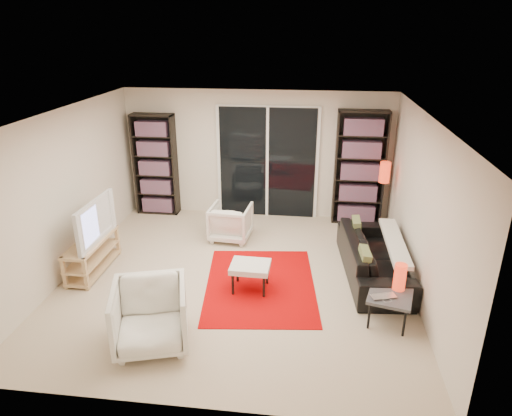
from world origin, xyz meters
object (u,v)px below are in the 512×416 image
object	(u,v)px
bookshelf_left	(156,165)
armchair_back	(231,222)
tv_stand	(93,255)
side_table	(390,298)
bookshelf_right	(360,168)
floor_lamp	(384,180)
armchair_front	(150,316)
ottoman	(250,268)
sofa	(374,257)

from	to	relation	value
bookshelf_left	armchair_back	world-z (taller)	bookshelf_left
tv_stand	side_table	size ratio (longest dim) A/B	1.88
bookshelf_right	floor_lamp	distance (m)	0.62
bookshelf_right	armchair_back	distance (m)	2.55
bookshelf_left	bookshelf_right	xyz separation A→B (m)	(3.85, -0.00, 0.07)
bookshelf_left	armchair_front	distance (m)	4.17
armchair_front	ottoman	bearing A→B (deg)	37.05
tv_stand	armchair_back	xyz separation A→B (m)	(1.87, 1.35, 0.05)
bookshelf_left	sofa	bearing A→B (deg)	-26.90
armchair_back	side_table	size ratio (longest dim) A/B	1.09
ottoman	floor_lamp	xyz separation A→B (m)	(2.03, 2.14, 0.66)
bookshelf_right	armchair_front	bearing A→B (deg)	-123.67
ottoman	side_table	size ratio (longest dim) A/B	0.88
armchair_back	armchair_front	xyz separation A→B (m)	(-0.41, -2.91, 0.07)
bookshelf_right	tv_stand	distance (m)	4.80
sofa	armchair_front	size ratio (longest dim) A/B	2.43
tv_stand	side_table	bearing A→B (deg)	-10.75
armchair_front	floor_lamp	distance (m)	4.62
bookshelf_right	side_table	size ratio (longest dim) A/B	3.34
tv_stand	armchair_back	size ratio (longest dim) A/B	1.72
sofa	armchair_back	size ratio (longest dim) A/B	3.00
tv_stand	side_table	world-z (taller)	tv_stand
bookshelf_left	floor_lamp	world-z (taller)	bookshelf_left
bookshelf_left	sofa	distance (m)	4.48
armchair_back	ottoman	xyz separation A→B (m)	(0.56, -1.60, 0.03)
side_table	ottoman	bearing A→B (deg)	162.83
sofa	armchair_back	bearing A→B (deg)	62.22
tv_stand	bookshelf_left	bearing A→B (deg)	84.33
armchair_front	ottoman	distance (m)	1.64
armchair_back	side_table	world-z (taller)	armchair_back
bookshelf_right	tv_stand	world-z (taller)	bookshelf_right
bookshelf_right	side_table	bearing A→B (deg)	-87.25
bookshelf_right	floor_lamp	world-z (taller)	bookshelf_right
ottoman	side_table	distance (m)	1.89
side_table	floor_lamp	xyz separation A→B (m)	(0.22, 2.70, 0.64)
floor_lamp	tv_stand	bearing A→B (deg)	-157.02
sofa	armchair_back	distance (m)	2.51
sofa	floor_lamp	xyz separation A→B (m)	(0.27, 1.51, 0.70)
bookshelf_right	armchair_back	xyz separation A→B (m)	(-2.22, -1.03, -0.74)
ottoman	armchair_back	bearing A→B (deg)	109.30
ottoman	floor_lamp	world-z (taller)	floor_lamp
bookshelf_left	tv_stand	xyz separation A→B (m)	(-0.24, -2.38, -0.71)
bookshelf_left	floor_lamp	distance (m)	4.25
ottoman	sofa	bearing A→B (deg)	19.69
bookshelf_left	armchair_front	size ratio (longest dim) A/B	2.31
bookshelf_left	tv_stand	bearing A→B (deg)	-95.67
bookshelf_right	sofa	world-z (taller)	bookshelf_right
tv_stand	sofa	world-z (taller)	sofa
armchair_back	floor_lamp	xyz separation A→B (m)	(2.59, 0.54, 0.69)
armchair_front	ottoman	size ratio (longest dim) A/B	1.53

